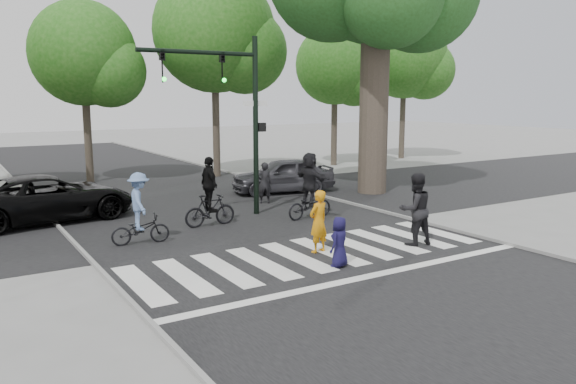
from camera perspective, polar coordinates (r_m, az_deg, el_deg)
name	(u,v)px	position (r m, az deg, el deg)	size (l,w,h in m)	color
ground	(335,264)	(13.85, 4.85, -7.27)	(120.00, 120.00, 0.00)	gray
road_stem	(242,224)	(17.96, -4.74, -3.31)	(10.00, 70.00, 0.01)	black
road_cross	(204,209)	(20.62, -8.56, -1.69)	(70.00, 10.00, 0.01)	black
curb_left	(76,245)	(16.35, -20.74, -5.05)	(0.10, 70.00, 0.10)	gray
curb_right	(365,207)	(20.69, 7.80, -1.51)	(0.10, 70.00, 0.10)	gray
crosswalk	(320,257)	(14.36, 3.26, -6.60)	(10.00, 3.85, 0.01)	silver
traffic_signal	(233,101)	(18.74, -5.63, 9.23)	(4.45, 0.29, 6.00)	black
bg_tree_2	(90,58)	(27.97, -19.51, 12.72)	(5.04, 4.80, 8.40)	brown
bg_tree_3	(222,37)	(28.78, -6.73, 15.41)	(6.30, 6.00, 10.20)	brown
bg_tree_4	(340,69)	(33.53, 5.30, 12.37)	(4.83, 4.60, 8.15)	brown
bg_tree_5	(410,60)	(37.93, 12.27, 12.98)	(5.67, 5.40, 9.30)	brown
pedestrian_woman	(318,221)	(14.61, 3.11, -3.01)	(0.60, 0.39, 1.65)	orange
pedestrian_child	(339,242)	(13.46, 5.25, -5.07)	(0.60, 0.39, 1.22)	#141039
pedestrian_adult	(415,209)	(15.68, 12.80, -1.73)	(0.97, 0.75, 1.99)	black
cyclist_left	(140,213)	(15.91, -14.83, -2.12)	(1.63, 1.09, 2.00)	black
cyclist_mid	(210,198)	(17.69, -7.96, -0.60)	(1.68, 1.02, 2.20)	black
cyclist_right	(310,189)	(18.63, 2.23, 0.28)	(1.79, 1.67, 2.22)	black
car_suv	(48,198)	(19.87, -23.20, -0.56)	(2.55, 5.54, 1.54)	black
car_grey	(283,175)	(23.79, -0.54, 1.72)	(1.75, 4.34, 1.48)	#39393E
bystander_dark	(264,183)	(21.31, -2.42, 0.92)	(0.58, 0.38, 1.58)	black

